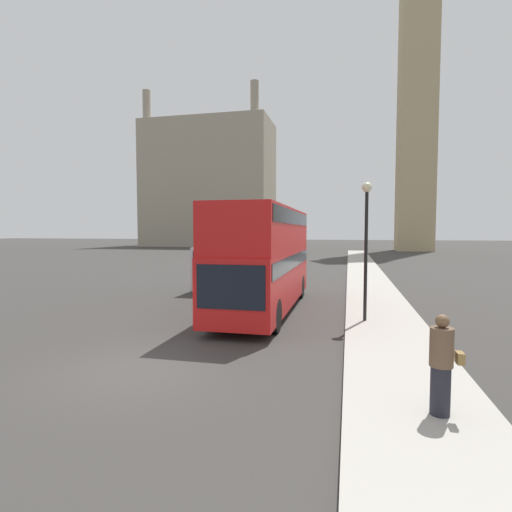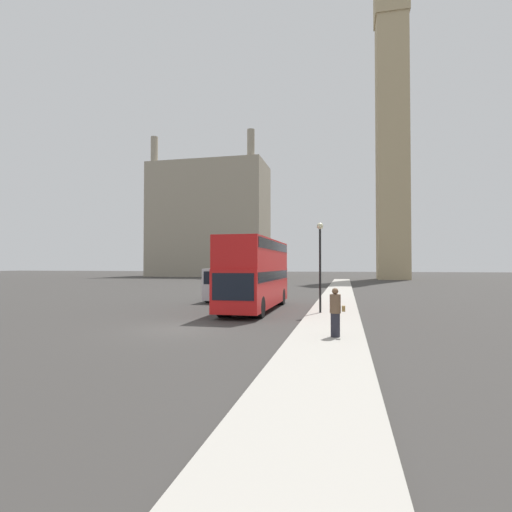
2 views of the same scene
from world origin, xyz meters
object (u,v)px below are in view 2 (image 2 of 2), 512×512
Objects in this scene: street_lamp at (320,252)px; pedestrian at (335,312)px; white_van at (226,283)px; red_double_decker_bus at (256,271)px; clock_tower at (392,92)px.

pedestrian is at bearing -82.27° from street_lamp.
street_lamp is at bearing -44.35° from white_van.
red_double_decker_bus is at bearing -57.87° from white_van.
clock_tower is 75.29m from pedestrian.
pedestrian is 7.90m from street_lamp.
street_lamp is at bearing -22.39° from red_double_decker_bus.
red_double_decker_bus reaches higher than pedestrian.
red_double_decker_bus reaches higher than white_van.
street_lamp reaches higher than red_double_decker_bus.
white_van is 3.13× the size of pedestrian.
clock_tower reaches higher than pedestrian.
white_van is 11.09m from street_lamp.
clock_tower is at bearing 79.96° from street_lamp.
white_van is (-3.73, 5.94, -1.07)m from red_double_decker_bus.
red_double_decker_bus is 5.74× the size of pedestrian.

